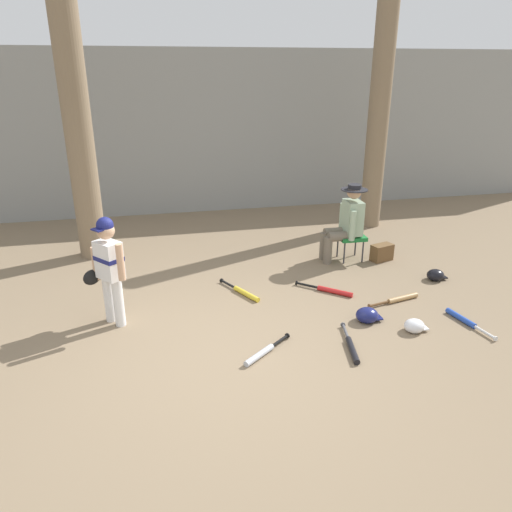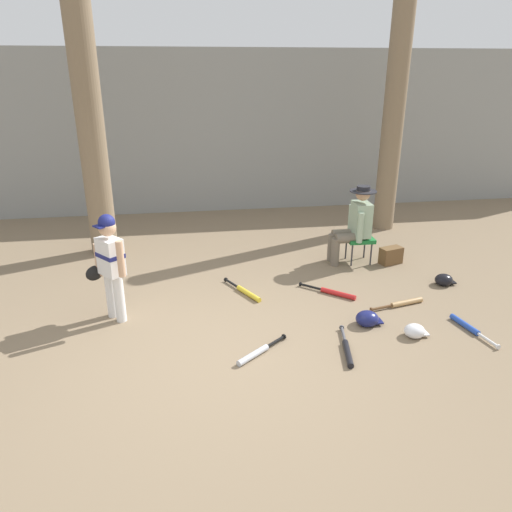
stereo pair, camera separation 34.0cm
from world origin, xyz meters
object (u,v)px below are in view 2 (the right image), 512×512
bat_aluminum_silver (257,353)px  batting_helmet_black (444,280)px  bat_red_barrel (334,293)px  handbag_beside_stool (391,255)px  bat_wood_tan (403,303)px  tree_near_player (84,70)px  bat_black_composite (347,350)px  batting_helmet_white (415,331)px  seated_spectator (354,223)px  bat_blue_youth (468,327)px  batting_helmet_navy (367,319)px  folding_stool (359,240)px  bat_yellow_trainer (246,292)px  young_ballplayer (110,261)px  tree_behind_spectator (392,128)px

bat_aluminum_silver → batting_helmet_black: 3.16m
bat_aluminum_silver → bat_red_barrel: (1.24, 1.28, -0.00)m
handbag_beside_stool → bat_wood_tan: 1.44m
handbag_beside_stool → tree_near_player: bearing=164.6°
bat_black_composite → batting_helmet_white: (0.86, 0.21, 0.04)m
seated_spectator → bat_black_composite: size_ratio=1.55×
tree_near_player → handbag_beside_stool: tree_near_player is taller
seated_spectator → batting_helmet_white: 2.33m
bat_blue_youth → batting_helmet_navy: batting_helmet_navy is taller
seated_spectator → bat_red_barrel: seated_spectator is taller
bat_blue_youth → batting_helmet_white: 0.69m
folding_stool → bat_aluminum_silver: size_ratio=0.68×
bat_yellow_trainer → batting_helmet_black: size_ratio=2.59×
bat_blue_youth → bat_wood_tan: bearing=125.3°
bat_wood_tan → tree_near_player: bearing=147.1°
young_ballplayer → bat_red_barrel: young_ballplayer is taller
young_ballplayer → bat_yellow_trainer: young_ballplayer is taller
tree_near_player → handbag_beside_stool: size_ratio=18.15×
seated_spectator → handbag_beside_stool: 0.78m
folding_stool → batting_helmet_white: size_ratio=1.48×
young_ballplayer → bat_wood_tan: (3.57, -0.22, -0.71)m
folding_stool → bat_black_composite: (-1.01, -2.47, -0.33)m
handbag_beside_stool → young_ballplayer: bearing=-163.9°
tree_near_player → bat_red_barrel: 4.76m
bat_wood_tan → folding_stool: bearing=91.8°
bat_red_barrel → batting_helmet_navy: bearing=-80.1°
bat_red_barrel → bat_black_composite: 1.41m
tree_behind_spectator → handbag_beside_stool: tree_behind_spectator is taller
bat_aluminum_silver → bat_blue_youth: (2.50, 0.16, 0.00)m
tree_near_player → batting_helmet_white: bearing=-41.2°
bat_blue_youth → bat_red_barrel: 1.69m
bat_yellow_trainer → batting_helmet_black: 2.77m
tree_near_player → tree_behind_spectator: bearing=6.1°
bat_yellow_trainer → batting_helmet_white: 2.20m
tree_near_player → folding_stool: size_ratio=14.97×
young_ballplayer → bat_yellow_trainer: size_ratio=1.73×
tree_behind_spectator → handbag_beside_stool: (-0.61, -1.76, -1.71)m
seated_spectator → batting_helmet_black: (0.98, -1.01, -0.57)m
young_ballplayer → seated_spectator: young_ballplayer is taller
bat_yellow_trainer → handbag_beside_stool: bearing=17.5°
tree_behind_spectator → bat_wood_tan: (-1.03, -3.13, -1.81)m
handbag_beside_stool → batting_helmet_white: (-0.63, -2.11, -0.06)m
batting_helmet_white → tree_behind_spectator: bearing=72.3°
bat_wood_tan → batting_helmet_navy: batting_helmet_navy is taller
seated_spectator → bat_blue_youth: size_ratio=1.62×
bat_black_composite → bat_wood_tan: bearing=41.7°
young_ballplayer → bat_wood_tan: young_ballplayer is taller
batting_helmet_black → batting_helmet_white: 1.62m
folding_stool → bat_red_barrel: size_ratio=0.63×
bat_red_barrel → bat_wood_tan: bearing=-29.4°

